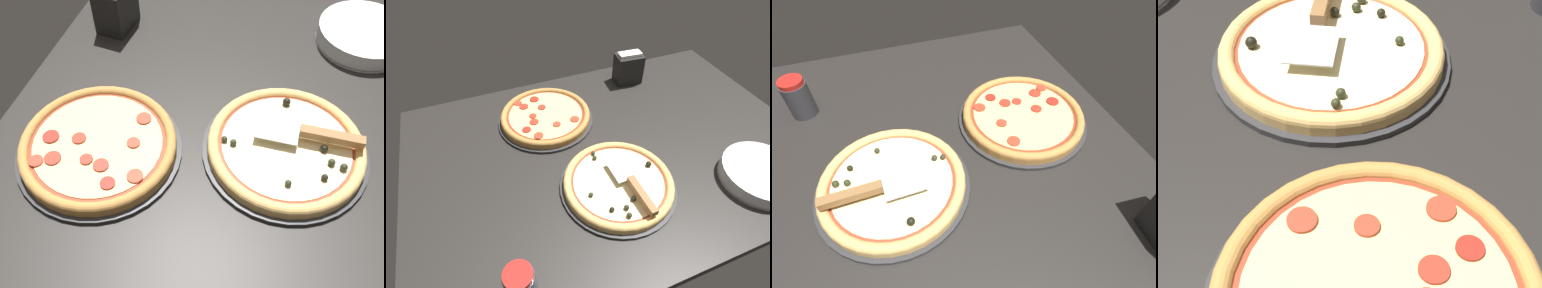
{
  "view_description": "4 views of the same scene",
  "coord_description": "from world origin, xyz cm",
  "views": [
    {
      "loc": [
        -69.32,
        -14.31,
        80.16
      ],
      "look_at": [
        -12.05,
        2.8,
        3.0
      ],
      "focal_mm": 42.0,
      "sensor_mm": 36.0,
      "label": 1
    },
    {
      "loc": [
        -39.37,
        -65.67,
        76.91
      ],
      "look_at": [
        -12.05,
        2.8,
        3.0
      ],
      "focal_mm": 28.0,
      "sensor_mm": 36.0,
      "label": 2
    },
    {
      "loc": [
        37.04,
        -14.05,
        60.83
      ],
      "look_at": [
        -12.05,
        2.8,
        3.0
      ],
      "focal_mm": 28.0,
      "sensor_mm": 36.0,
      "label": 3
    },
    {
      "loc": [
        -18.52,
        48.01,
        52.64
      ],
      "look_at": [
        -12.05,
        2.8,
        3.0
      ],
      "focal_mm": 50.0,
      "sensor_mm": 36.0,
      "label": 4
    }
  ],
  "objects": [
    {
      "name": "pizza_back",
      "position": [
        -17.76,
        22.54,
        2.48
      ],
      "size": [
        34.46,
        34.46,
        3.0
      ],
      "color": "#B77F3D",
      "rests_on": "pizza_pan_back"
    },
    {
      "name": "ground_plane",
      "position": [
        0.0,
        0.0,
        -1.8
      ],
      "size": [
        142.3,
        97.77,
        3.6
      ],
      "primitive_type": "cube",
      "color": "black"
    },
    {
      "name": "serving_spatula",
      "position": [
        -3.74,
        -23.29,
        5.57
      ],
      "size": [
        7.64,
        23.19,
        2.0
      ],
      "color": "#B7B7BC",
      "rests_on": "pizza_front"
    },
    {
      "name": "pizza_pan_front",
      "position": [
        -6.37,
        -16.93,
        0.5
      ],
      "size": [
        36.68,
        36.68,
        1.0
      ],
      "primitive_type": "cylinder",
      "color": "#2D2D30",
      "rests_on": "ground_plane"
    },
    {
      "name": "parmesan_shaker",
      "position": [
        -42.0,
        -37.23,
        5.87
      ],
      "size": [
        7.29,
        7.29,
        11.93
      ],
      "color": "#333338",
      "rests_on": "ground_plane"
    },
    {
      "name": "pizza_pan_back",
      "position": [
        -17.73,
        22.54,
        0.5
      ],
      "size": [
        36.66,
        36.66,
        1.0
      ],
      "primitive_type": "cylinder",
      "color": "#2D2D30",
      "rests_on": "ground_plane"
    },
    {
      "name": "pizza_front",
      "position": [
        -6.37,
        -16.95,
        2.29
      ],
      "size": [
        34.48,
        34.48,
        3.76
      ],
      "color": "#DBAD60",
      "rests_on": "pizza_pan_front"
    }
  ]
}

